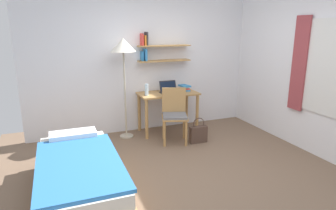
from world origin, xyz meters
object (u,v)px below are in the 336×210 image
Objects in this scene: desk_chair at (174,113)px; standing_lamp at (123,50)px; water_bottle at (147,90)px; book_stack at (185,88)px; bed at (80,177)px; laptop at (169,90)px; handbag at (198,134)px; desk at (168,100)px.

standing_lamp is at bearing 145.46° from desk_chair.
standing_lamp is 0.79m from water_bottle.
water_bottle is 0.80× the size of book_stack.
water_bottle reaches higher than bed.
bed is at bearing -140.53° from book_stack.
handbag is at bearing -70.10° from laptop.
standing_lamp reaches higher than bed.
desk_chair is at bearing -50.98° from water_bottle.
bed is at bearing -119.56° from standing_lamp.
standing_lamp reaches higher than desk.
water_bottle is (-0.45, -0.07, 0.05)m from laptop.
laptop reaches higher than desk.
water_bottle is (-0.43, -0.07, 0.24)m from desk.
water_bottle is at bearing -9.90° from standing_lamp.
book_stack is (0.36, 0.06, 0.19)m from desk.
standing_lamp is 5.31× the size of laptop.
desk_chair is at bearing 35.13° from bed.
laptop is 1.61× the size of water_bottle.
bed is 2.17m from water_bottle.
standing_lamp is at bearing 146.72° from handbag.
water_bottle is at bearing -170.70° from desk.
laptop is (0.10, 0.51, 0.29)m from desk_chair.
standing_lamp is 1.38m from book_stack.
standing_lamp is (-0.72, 0.50, 1.03)m from desk_chair.
laptop is at bearing 79.36° from desk_chair.
laptop is 1.29× the size of book_stack.
desk_chair is 0.53× the size of standing_lamp.
desk is at bearing -165.65° from laptop.
book_stack is (0.44, 0.56, 0.29)m from desk_chair.
standing_lamp reaches higher than handbag.
desk is 5.30× the size of water_bottle.
laptop is at bearing 0.67° from standing_lamp.
bed is 9.29× the size of water_bottle.
bed is at bearing -154.50° from handbag.
bed is 2.51m from laptop.
bed is 2.06m from desk_chair.
bed is 1.75× the size of desk.
bed is at bearing -136.20° from desk.
standing_lamp reaches higher than water_bottle.
book_stack reaches higher than desk.
book_stack is at bearing 51.95° from desk_chair.
desk_chair is 4.51× the size of water_bottle.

